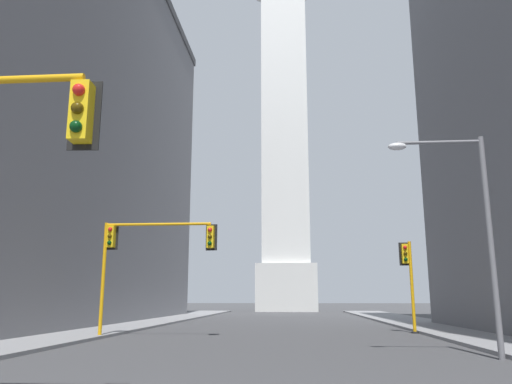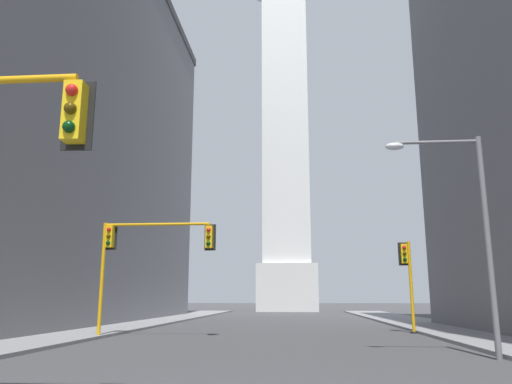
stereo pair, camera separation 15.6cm
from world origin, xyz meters
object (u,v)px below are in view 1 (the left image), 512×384
object	(u,v)px
traffic_light_mid_left	(143,248)
traffic_light_mid_right	(408,272)
street_lamp	(471,216)
obelisk	(285,130)

from	to	relation	value
traffic_light_mid_left	traffic_light_mid_right	distance (m)	14.82
traffic_light_mid_right	street_lamp	world-z (taller)	street_lamp
traffic_light_mid_left	street_lamp	world-z (taller)	street_lamp
obelisk	traffic_light_mid_left	xyz separation A→B (m)	(-6.37, -51.93, -24.08)
obelisk	street_lamp	bearing A→B (deg)	-83.12
obelisk	street_lamp	distance (m)	64.48
traffic_light_mid_left	street_lamp	bearing A→B (deg)	-29.16
obelisk	traffic_light_mid_right	world-z (taller)	obelisk
street_lamp	traffic_light_mid_right	bearing A→B (deg)	87.59
obelisk	traffic_light_mid_left	bearing A→B (deg)	-97.00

